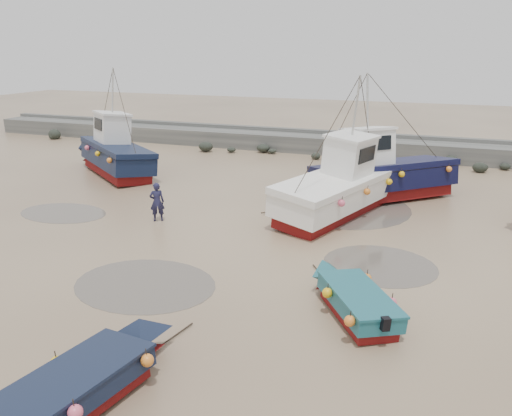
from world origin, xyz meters
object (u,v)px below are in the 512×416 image
Objects in this scene: dinghy_2 at (352,295)px; cabin_boat_0 at (111,151)px; cabin_boat_2 at (375,174)px; cabin_boat_1 at (340,185)px; person at (158,221)px; dinghy_1 at (82,381)px.

dinghy_2 is 20.47m from cabin_boat_0.
dinghy_2 is at bearing 142.58° from cabin_boat_2.
cabin_boat_0 is 15.79m from cabin_boat_2.
cabin_boat_1 reaches higher than person.
person is at bearing -132.59° from cabin_boat_1.
cabin_boat_0 reaches higher than dinghy_2.
dinghy_1 is at bearing 125.63° from cabin_boat_2.
cabin_boat_0 is 5.00× the size of person.
dinghy_1 is 11.95m from person.
cabin_boat_0 is 0.87× the size of cabin_boat_1.
cabin_boat_2 is at bearing 83.80° from cabin_boat_1.
cabin_boat_2 reaches higher than dinghy_1.
person is at bearing -96.97° from cabin_boat_0.
cabin_boat_1 is 8.41m from person.
cabin_boat_1 is at bearing 69.88° from dinghy_2.
person is (-7.33, -3.91, -1.34)m from cabin_boat_1.
dinghy_1 is 3.45× the size of person.
dinghy_1 is 0.69× the size of cabin_boat_0.
cabin_boat_1 is at bearing 91.71° from dinghy_1.
person is at bearing 124.92° from dinghy_1.
dinghy_1 is 0.70× the size of cabin_boat_2.
dinghy_1 reaches higher than person.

